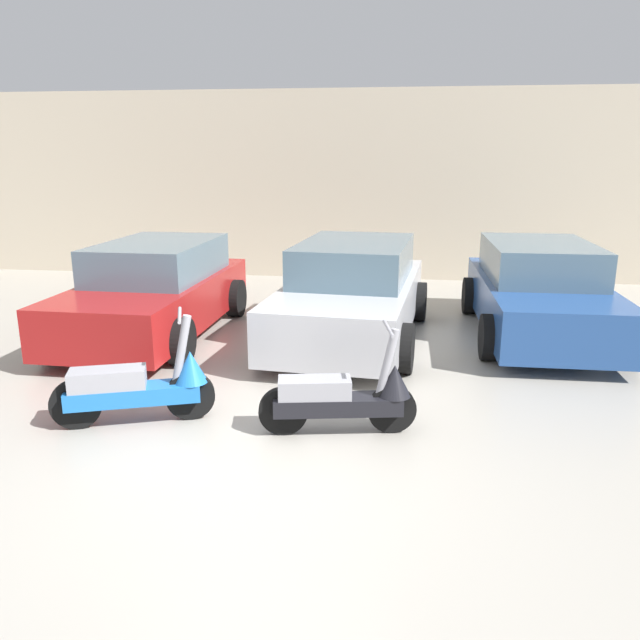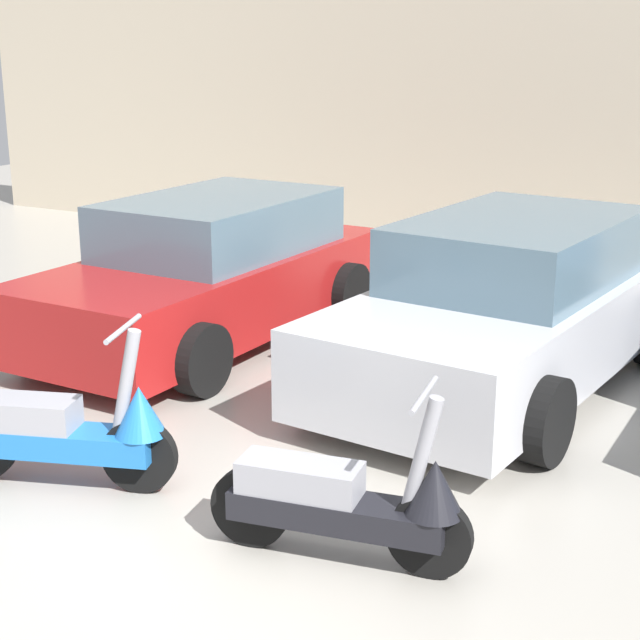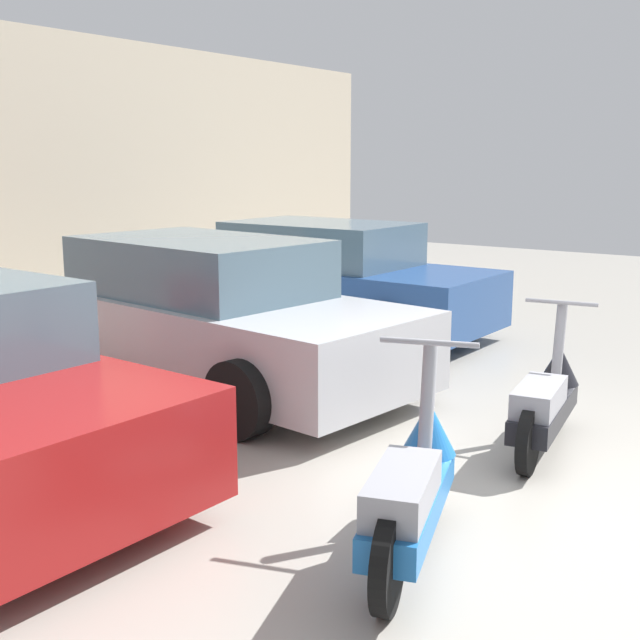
{
  "view_description": "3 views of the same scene",
  "coord_description": "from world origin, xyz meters",
  "px_view_note": "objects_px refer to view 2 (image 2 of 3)",
  "views": [
    {
      "loc": [
        1.27,
        -4.91,
        2.64
      ],
      "look_at": [
        0.35,
        2.31,
        0.69
      ],
      "focal_mm": 35.0,
      "sensor_mm": 36.0,
      "label": 1
    },
    {
      "loc": [
        3.03,
        -3.72,
        2.87
      ],
      "look_at": [
        -0.33,
        2.4,
        0.82
      ],
      "focal_mm": 55.0,
      "sensor_mm": 36.0,
      "label": 2
    },
    {
      "loc": [
        -4.88,
        -1.36,
        2.14
      ],
      "look_at": [
        -0.04,
        2.18,
        0.94
      ],
      "focal_mm": 45.0,
      "sensor_mm": 36.0,
      "label": 3
    }
  ],
  "objects_px": {
    "scooter_front_left": "(67,429)",
    "car_rear_left": "(210,273)",
    "car_rear_center": "(508,307)",
    "scooter_front_right": "(349,500)"
  },
  "relations": [
    {
      "from": "scooter_front_left",
      "to": "car_rear_left",
      "type": "height_order",
      "value": "car_rear_left"
    },
    {
      "from": "scooter_front_left",
      "to": "car_rear_center",
      "type": "relative_size",
      "value": 0.36
    },
    {
      "from": "scooter_front_right",
      "to": "car_rear_center",
      "type": "relative_size",
      "value": 0.35
    },
    {
      "from": "scooter_front_right",
      "to": "car_rear_center",
      "type": "distance_m",
      "value": 3.28
    },
    {
      "from": "car_rear_center",
      "to": "scooter_front_right",
      "type": "bearing_deg",
      "value": 8.77
    },
    {
      "from": "car_rear_left",
      "to": "car_rear_center",
      "type": "distance_m",
      "value": 2.93
    },
    {
      "from": "scooter_front_left",
      "to": "car_rear_left",
      "type": "xyz_separation_m",
      "value": [
        -1.06,
        3.15,
        0.26
      ]
    },
    {
      "from": "scooter_front_right",
      "to": "car_rear_left",
      "type": "bearing_deg",
      "value": 125.11
    },
    {
      "from": "scooter_front_left",
      "to": "car_rear_left",
      "type": "bearing_deg",
      "value": 89.43
    },
    {
      "from": "scooter_front_right",
      "to": "car_rear_center",
      "type": "height_order",
      "value": "car_rear_center"
    }
  ]
}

